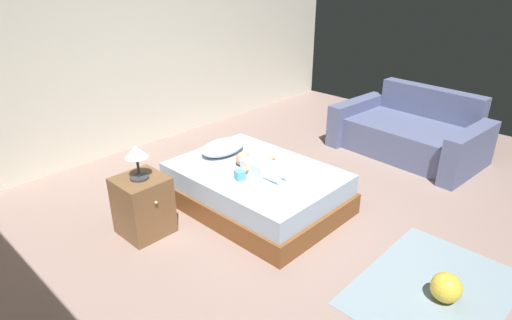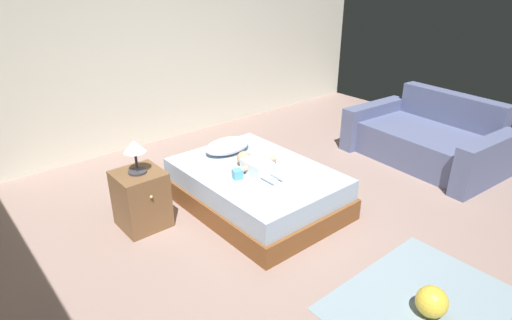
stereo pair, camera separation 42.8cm
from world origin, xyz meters
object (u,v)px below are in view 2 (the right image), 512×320
pillow (227,146)px  couch (429,140)px  toy_ball (432,302)px  baby (255,165)px  toothbrush (265,160)px  toy_block (238,174)px  lamp (135,149)px  bed (256,188)px  nightstand (141,199)px

pillow → couch: 2.64m
couch → toy_ball: size_ratio=8.25×
baby → couch: bearing=-11.3°
toothbrush → toy_block: size_ratio=1.33×
lamp → toy_ball: size_ratio=1.39×
toothbrush → lamp: (-1.26, 0.33, 0.36)m
bed → nightstand: (-1.07, 0.43, 0.07)m
baby → toothbrush: baby is taller
toothbrush → toy_block: toy_block is taller
toy_block → nightstand: bearing=149.6°
nightstand → toy_block: size_ratio=5.05×
baby → toy_ball: (-0.00, -1.96, -0.36)m
lamp → bed: bearing=-21.8°
bed → pillow: size_ratio=3.22×
bed → nightstand: nightstand is taller
baby → toy_ball: size_ratio=2.68×
toy_ball → toy_block: toy_block is taller
lamp → toy_block: lamp is taller
bed → lamp: bearing=158.2°
bed → toy_block: size_ratio=15.48×
bed → toy_block: bearing=-171.0°
nightstand → toy_block: (0.80, -0.47, 0.19)m
pillow → nightstand: size_ratio=0.95×
couch → lamp: (-3.51, 0.95, 0.53)m
nightstand → toy_ball: (1.03, -2.41, -0.16)m
nightstand → toy_ball: 2.63m
bed → toy_ball: bearing=-90.9°
baby → pillow: bearing=83.6°
toothbrush → toy_ball: 2.12m
pillow → baby: size_ratio=0.88×
toothbrush → pillow: bearing=111.1°
baby → nightstand: baby is taller
couch → baby: bearing=168.7°
baby → toy_block: 0.24m
pillow → lamp: bearing=-174.8°
couch → toy_ball: bearing=-149.4°
couch → toy_block: (-2.71, 0.48, 0.20)m
bed → couch: size_ratio=0.92×
lamp → couch: bearing=-15.1°
toy_block → toy_ball: bearing=-83.1°
baby → toothbrush: 0.26m
couch → toy_ball: 2.88m
pillow → toy_ball: size_ratio=2.35×
couch → nightstand: size_ratio=3.35×
pillow → lamp: size_ratio=1.68×
baby → nightstand: size_ratio=1.09×
bed → couch: 2.50m
baby → toy_block: (-0.24, -0.01, -0.02)m
baby → lamp: size_ratio=1.92×
baby → toy_ball: bearing=-90.0°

